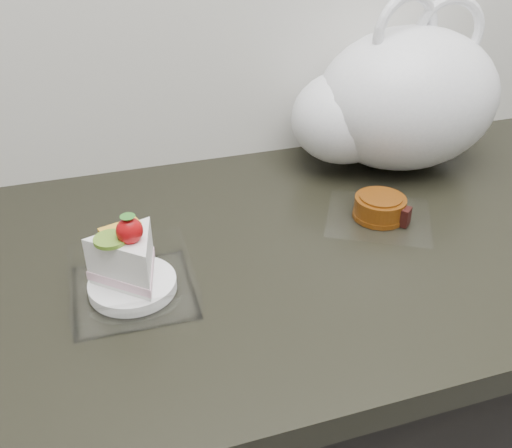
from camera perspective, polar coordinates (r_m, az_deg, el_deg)
counter at (r=1.18m, az=6.97°, el=-19.22°), size 2.04×0.64×0.90m
cake_tray at (r=0.75m, az=-12.40°, el=-4.75°), size 0.16×0.16×0.12m
mooncake_wrap at (r=0.92m, az=12.33°, el=1.42°), size 0.21×0.21×0.04m
plastic_bag at (r=1.06m, az=13.75°, el=11.82°), size 0.39×0.28×0.31m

